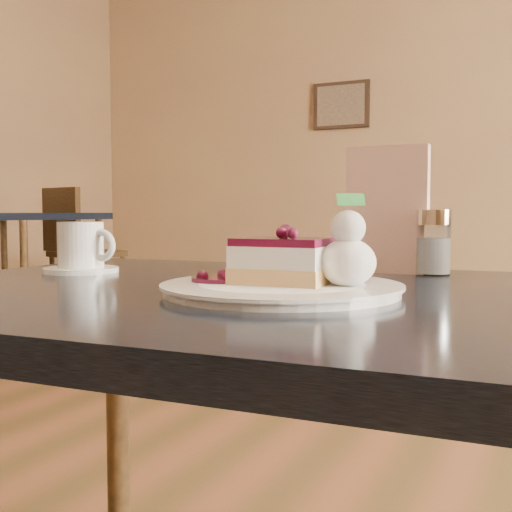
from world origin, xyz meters
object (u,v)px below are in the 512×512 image
at_px(dessert_plate, 281,289).
at_px(coffee_set, 82,250).
at_px(cheesecake_slice, 282,261).
at_px(main_table, 294,347).
at_px(bg_table_far_left, 15,320).

distance_m(dessert_plate, coffee_set, 0.41).
bearing_deg(cheesecake_slice, main_table, 90.00).
height_order(cheesecake_slice, coffee_set, coffee_set).
height_order(dessert_plate, cheesecake_slice, cheesecake_slice).
bearing_deg(cheesecake_slice, bg_table_far_left, 138.68).
relative_size(main_table, dessert_plate, 4.03).
xyz_separation_m(main_table, cheesecake_slice, (0.00, -0.05, 0.11)).
bearing_deg(dessert_plate, coffee_set, 164.33).
bearing_deg(coffee_set, bg_table_far_left, 138.20).
relative_size(main_table, bg_table_far_left, 0.60).
height_order(cheesecake_slice, bg_table_far_left, bg_table_far_left).
height_order(main_table, dessert_plate, dessert_plate).
relative_size(cheesecake_slice, bg_table_far_left, 0.06).
distance_m(cheesecake_slice, bg_table_far_left, 3.84).
bearing_deg(coffee_set, cheesecake_slice, -15.67).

